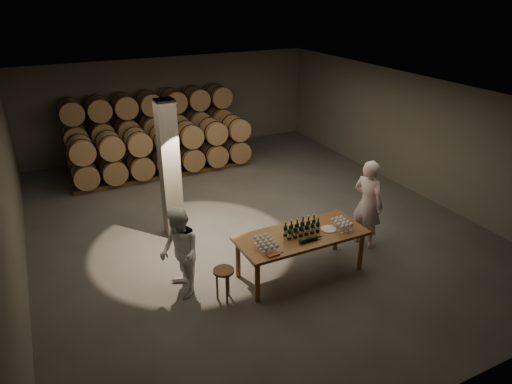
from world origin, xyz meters
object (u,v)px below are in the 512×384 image
bottle_cluster (302,229)px  notebook_near (272,254)px  person_woman (180,253)px  stool (224,275)px  person_man (368,204)px  plate (329,229)px  tasting_table (301,239)px

bottle_cluster → notebook_near: size_ratio=3.21×
bottle_cluster → person_woman: bearing=169.9°
notebook_near → person_woman: bearing=148.1°
stool → person_man: (3.61, 0.44, 0.47)m
plate → person_woman: person_woman is taller
person_man → stool: bearing=81.6°
person_woman → bottle_cluster: bearing=78.6°
person_woman → plate: bearing=78.9°
stool → person_woman: (-0.64, 0.54, 0.35)m
tasting_table → bottle_cluster: bottle_cluster is taller
stool → notebook_near: bearing=-18.2°
bottle_cluster → person_woman: 2.40m
tasting_table → person_man: bearing=9.9°
stool → bottle_cluster: bearing=4.1°
stool → person_woman: bearing=139.6°
tasting_table → person_man: 1.94m
plate → person_man: bearing=17.5°
bottle_cluster → plate: 0.60m
notebook_near → stool: 0.97m
notebook_near → person_man: bearing=11.7°
tasting_table → notebook_near: notebook_near is taller
plate → person_woman: (-2.94, 0.51, -0.02)m
tasting_table → stool: tasting_table is taller
tasting_table → person_woman: (-2.35, 0.43, 0.09)m
person_man → person_woman: bearing=73.3°
tasting_table → plate: 0.61m
bottle_cluster → plate: (0.58, -0.09, -0.11)m
tasting_table → stool: bearing=-176.2°
bottle_cluster → person_woman: (-2.36, 0.42, -0.13)m
tasting_table → person_woman: 2.39m
bottle_cluster → person_man: person_man is taller
bottle_cluster → person_woman: person_woman is taller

